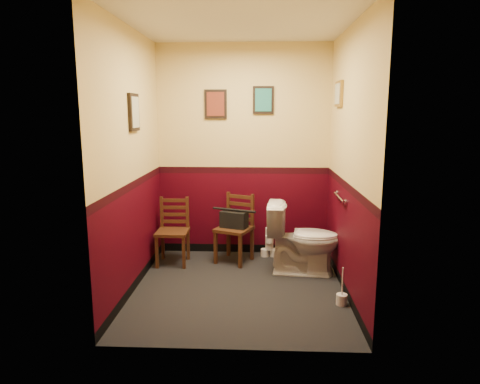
# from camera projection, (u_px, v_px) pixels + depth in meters

# --- Properties ---
(floor) EXTENTS (2.20, 2.40, 0.00)m
(floor) POSITION_uv_depth(u_px,v_px,m) (239.00, 288.00, 4.57)
(floor) COLOR black
(floor) RESTS_ON ground
(ceiling) EXTENTS (2.20, 2.40, 0.00)m
(ceiling) POSITION_uv_depth(u_px,v_px,m) (239.00, 22.00, 4.07)
(ceiling) COLOR silver
(ceiling) RESTS_ON ground
(wall_back) EXTENTS (2.20, 0.00, 2.70)m
(wall_back) POSITION_uv_depth(u_px,v_px,m) (243.00, 152.00, 5.49)
(wall_back) COLOR #38020E
(wall_back) RESTS_ON ground
(wall_front) EXTENTS (2.20, 0.00, 2.70)m
(wall_front) POSITION_uv_depth(u_px,v_px,m) (231.00, 182.00, 3.14)
(wall_front) COLOR #38020E
(wall_front) RESTS_ON ground
(wall_left) EXTENTS (0.00, 2.40, 2.70)m
(wall_left) POSITION_uv_depth(u_px,v_px,m) (132.00, 162.00, 4.37)
(wall_left) COLOR #38020E
(wall_left) RESTS_ON ground
(wall_right) EXTENTS (0.00, 2.40, 2.70)m
(wall_right) POSITION_uv_depth(u_px,v_px,m) (349.00, 163.00, 4.27)
(wall_right) COLOR #38020E
(wall_right) RESTS_ON ground
(grab_bar) EXTENTS (0.05, 0.56, 0.06)m
(grab_bar) POSITION_uv_depth(u_px,v_px,m) (339.00, 197.00, 4.59)
(grab_bar) COLOR silver
(grab_bar) RESTS_ON wall_right
(framed_print_back_a) EXTENTS (0.28, 0.04, 0.36)m
(framed_print_back_a) POSITION_uv_depth(u_px,v_px,m) (216.00, 104.00, 5.38)
(framed_print_back_a) COLOR black
(framed_print_back_a) RESTS_ON wall_back
(framed_print_back_b) EXTENTS (0.26, 0.04, 0.34)m
(framed_print_back_b) POSITION_uv_depth(u_px,v_px,m) (263.00, 100.00, 5.34)
(framed_print_back_b) COLOR black
(framed_print_back_b) RESTS_ON wall_back
(framed_print_left) EXTENTS (0.04, 0.30, 0.38)m
(framed_print_left) POSITION_uv_depth(u_px,v_px,m) (134.00, 112.00, 4.37)
(framed_print_left) COLOR black
(framed_print_left) RESTS_ON wall_left
(framed_print_right) EXTENTS (0.04, 0.34, 0.28)m
(framed_print_right) POSITION_uv_depth(u_px,v_px,m) (339.00, 94.00, 4.73)
(framed_print_right) COLOR olive
(framed_print_right) RESTS_ON wall_right
(toilet) EXTENTS (0.88, 0.55, 0.82)m
(toilet) POSITION_uv_depth(u_px,v_px,m) (303.00, 239.00, 4.94)
(toilet) COLOR white
(toilet) RESTS_ON floor
(toilet_brush) EXTENTS (0.11, 0.11, 0.38)m
(toilet_brush) POSITION_uv_depth(u_px,v_px,m) (342.00, 299.00, 4.17)
(toilet_brush) COLOR silver
(toilet_brush) RESTS_ON floor
(chair_left) EXTENTS (0.38, 0.38, 0.81)m
(chair_left) POSITION_uv_depth(u_px,v_px,m) (173.00, 231.00, 5.27)
(chair_left) COLOR #3D2212
(chair_left) RESTS_ON floor
(chair_right) EXTENTS (0.52, 0.52, 0.85)m
(chair_right) POSITION_uv_depth(u_px,v_px,m) (235.00, 228.00, 5.33)
(chair_right) COLOR #3D2212
(chair_right) RESTS_ON floor
(handbag) EXTENTS (0.36, 0.27, 0.24)m
(handbag) POSITION_uv_depth(u_px,v_px,m) (234.00, 219.00, 5.28)
(handbag) COLOR black
(handbag) RESTS_ON chair_right
(tp_stack) EXTENTS (0.22, 0.13, 0.38)m
(tp_stack) POSITION_uv_depth(u_px,v_px,m) (269.00, 244.00, 5.54)
(tp_stack) COLOR silver
(tp_stack) RESTS_ON floor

